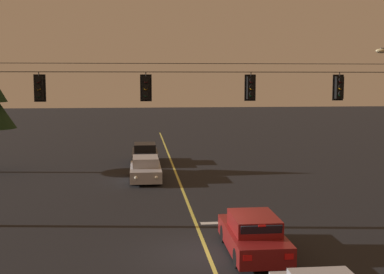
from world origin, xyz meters
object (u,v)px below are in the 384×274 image
(car_oncoming_lead, at_px, (146,169))
(car_oncoming_trailing, at_px, (145,154))
(traffic_light_left_inner, at_px, (146,88))
(traffic_light_right_inner, at_px, (339,87))
(traffic_light_leftmost, at_px, (39,88))
(car_waiting_near_lane, at_px, (253,235))
(traffic_light_centre, at_px, (251,88))

(car_oncoming_lead, distance_m, car_oncoming_trailing, 6.41)
(traffic_light_left_inner, bearing_deg, traffic_light_right_inner, 0.00)
(traffic_light_leftmost, bearing_deg, car_waiting_near_lane, -29.67)
(traffic_light_left_inner, relative_size, car_waiting_near_lane, 0.28)
(traffic_light_right_inner, height_order, car_waiting_near_lane, traffic_light_right_inner)
(traffic_light_right_inner, bearing_deg, traffic_light_left_inner, 180.00)
(traffic_light_centre, bearing_deg, car_waiting_near_lane, -100.41)
(traffic_light_right_inner, bearing_deg, car_waiting_near_lane, -136.20)
(car_oncoming_trailing, bearing_deg, traffic_light_right_inner, -62.09)
(traffic_light_left_inner, bearing_deg, car_oncoming_trailing, 89.62)
(traffic_light_right_inner, height_order, car_oncoming_trailing, traffic_light_right_inner)
(traffic_light_leftmost, relative_size, car_oncoming_trailing, 0.28)
(traffic_light_centre, bearing_deg, car_oncoming_trailing, 105.60)
(traffic_light_right_inner, height_order, car_oncoming_lead, traffic_light_right_inner)
(traffic_light_left_inner, relative_size, car_oncoming_trailing, 0.28)
(traffic_light_leftmost, xyz_separation_m, traffic_light_left_inner, (4.32, 0.00, 0.00))
(traffic_light_leftmost, distance_m, traffic_light_centre, 8.74)
(traffic_light_right_inner, xyz_separation_m, car_oncoming_lead, (-8.23, 9.06, -5.01))
(traffic_light_centre, distance_m, car_waiting_near_lane, 6.79)
(car_waiting_near_lane, bearing_deg, car_oncoming_lead, 104.59)
(car_waiting_near_lane, xyz_separation_m, car_oncoming_lead, (-3.53, 13.57, -0.00))
(traffic_light_leftmost, relative_size, traffic_light_right_inner, 1.00)
(traffic_light_left_inner, height_order, traffic_light_centre, same)
(car_oncoming_lead, bearing_deg, traffic_light_right_inner, -47.73)
(traffic_light_right_inner, bearing_deg, traffic_light_leftmost, 180.00)
(car_oncoming_trailing, bearing_deg, traffic_light_leftmost, -105.98)
(traffic_light_centre, xyz_separation_m, car_waiting_near_lane, (-0.83, -4.51, -5.01))
(traffic_light_left_inner, xyz_separation_m, traffic_light_centre, (4.42, 0.00, 0.00))
(car_oncoming_lead, bearing_deg, traffic_light_centre, -64.30)
(car_waiting_near_lane, bearing_deg, traffic_light_leftmost, 150.33)
(car_oncoming_lead, height_order, car_oncoming_trailing, same)
(traffic_light_left_inner, distance_m, car_oncoming_trailing, 16.26)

